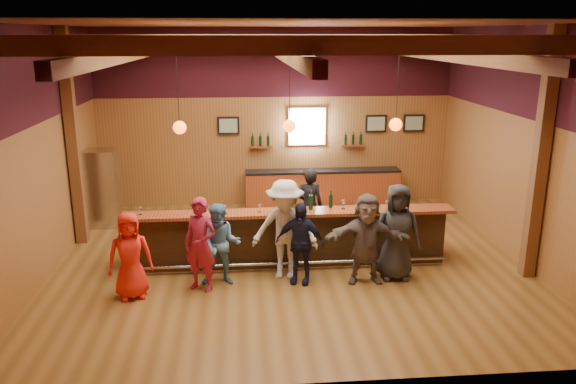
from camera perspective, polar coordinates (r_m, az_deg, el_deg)
The scene contains 27 objects.
room at distance 10.39m, azimuth 0.12°, elevation 9.56°, with size 9.04×9.00×4.52m.
bar_counter at distance 11.10m, azimuth 0.15°, elevation -4.32°, with size 6.30×1.07×1.11m.
back_bar_cabinet at distance 14.63m, azimuth 3.53°, elevation 0.45°, with size 4.00×0.52×0.95m.
window at distance 14.47m, azimuth 1.93°, elevation 6.68°, with size 0.95×0.09×0.95m.
framed_pictures at distance 14.58m, azimuth 5.34°, elevation 6.89°, with size 5.35×0.05×0.45m.
wine_shelves at distance 14.48m, azimuth 1.94°, elevation 4.96°, with size 3.00×0.18×0.30m.
pendant_lights at distance 10.40m, azimuth 0.14°, elevation 6.76°, with size 4.24×0.24×1.37m.
stainless_fridge at distance 13.67m, azimuth -18.27°, elevation 0.40°, with size 0.70×0.70×1.80m, color silver.
customer_orange at distance 9.83m, azimuth -15.75°, elevation -6.23°, with size 0.74×0.48×1.51m, color red.
customer_redvest at distance 9.84m, azimuth -8.88°, elevation -5.29°, with size 0.61×0.40×1.67m, color maroon.
customer_denim at distance 10.02m, azimuth -6.85°, elevation -5.34°, with size 0.73×0.57×1.49m, color #568BAC.
customer_white at distance 10.17m, azimuth -0.30°, elevation -3.83°, with size 1.20×0.69×1.85m, color silver.
customer_navy at distance 10.02m, azimuth 1.22°, elevation -5.21°, with size 0.88×0.37×1.50m, color black.
customer_brown at distance 10.11m, azimuth 7.95°, elevation -4.71°, with size 1.53×0.49×1.65m, color #645550.
customer_dark at distance 10.34m, azimuth 10.98°, elevation -4.00°, with size 0.87×0.57×1.78m, color #29292B.
bartender at distance 11.98m, azimuth 2.15°, elevation -1.39°, with size 0.59×0.38×1.61m, color black.
ice_bucket at distance 10.59m, azimuth 0.48°, elevation -1.24°, with size 0.24×0.24×0.26m, color brown.
bottle_a at distance 10.67m, azimuth 2.34°, elevation -1.02°, with size 0.08×0.08×0.38m.
bottle_b at distance 10.81m, azimuth 4.37°, elevation -0.92°, with size 0.07×0.07×0.33m.
glass_a at distance 10.71m, azimuth -14.78°, elevation -1.65°, with size 0.07×0.07×0.16m.
glass_b at distance 10.55m, azimuth -9.32°, elevation -1.50°, with size 0.08×0.08×0.19m.
glass_c at distance 10.65m, azimuth -9.23°, elevation -1.37°, with size 0.08×0.08×0.18m.
glass_d at distance 10.46m, azimuth -6.44°, elevation -1.57°, with size 0.08×0.08×0.18m.
glass_e at distance 10.53m, azimuth -2.89°, elevation -1.44°, with size 0.07×0.07×0.16m.
glass_f at distance 10.75m, azimuth 5.64°, elevation -1.02°, with size 0.09×0.09×0.19m.
glass_g at distance 10.83m, azimuth 8.61°, elevation -1.06°, with size 0.08×0.08×0.18m.
glass_h at distance 10.85m, azimuth 10.05°, elevation -1.10°, with size 0.08×0.08×0.17m.
Camera 1 is at (-0.91, -10.23, 4.34)m, focal length 35.00 mm.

